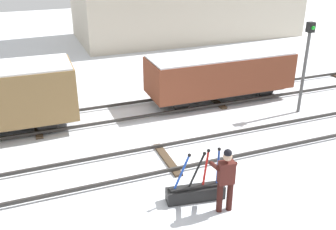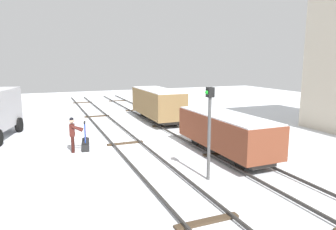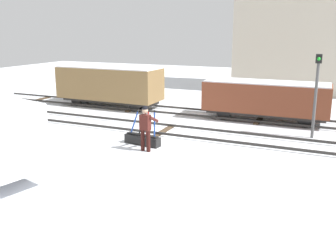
{
  "view_description": "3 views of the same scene",
  "coord_description": "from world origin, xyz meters",
  "px_view_note": "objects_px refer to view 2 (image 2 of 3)",
  "views": [
    {
      "loc": [
        -3.65,
        -9.56,
        6.16
      ],
      "look_at": [
        0.2,
        0.45,
        1.3
      ],
      "focal_mm": 41.62,
      "sensor_mm": 36.0,
      "label": 1
    },
    {
      "loc": [
        15.62,
        -4.0,
        4.41
      ],
      "look_at": [
        -0.29,
        2.61,
        1.35
      ],
      "focal_mm": 32.86,
      "sensor_mm": 36.0,
      "label": 2
    },
    {
      "loc": [
        6.41,
        -14.36,
        4.37
      ],
      "look_at": [
        0.09,
        0.23,
        0.72
      ],
      "focal_mm": 39.2,
      "sensor_mm": 36.0,
      "label": 3
    }
  ],
  "objects_px": {
    "signal_post": "(209,123)",
    "freight_car_mid_siding": "(225,131)",
    "switch_lever_frame": "(86,143)",
    "freight_car_near_switch": "(157,103)",
    "rail_worker": "(73,133)"
  },
  "relations": [
    {
      "from": "rail_worker",
      "to": "freight_car_mid_siding",
      "type": "distance_m",
      "value": 7.3
    },
    {
      "from": "signal_post",
      "to": "freight_car_mid_siding",
      "type": "distance_m",
      "value": 3.35
    },
    {
      "from": "rail_worker",
      "to": "signal_post",
      "type": "relative_size",
      "value": 0.5
    },
    {
      "from": "switch_lever_frame",
      "to": "rail_worker",
      "type": "bearing_deg",
      "value": -45.3
    },
    {
      "from": "freight_car_mid_siding",
      "to": "freight_car_near_switch",
      "type": "distance_m",
      "value": 8.97
    },
    {
      "from": "rail_worker",
      "to": "freight_car_mid_siding",
      "type": "xyz_separation_m",
      "value": [
        3.3,
        6.51,
        0.19
      ]
    },
    {
      "from": "switch_lever_frame",
      "to": "freight_car_mid_siding",
      "type": "distance_m",
      "value": 7.03
    },
    {
      "from": "rail_worker",
      "to": "freight_car_near_switch",
      "type": "bearing_deg",
      "value": 139.35
    },
    {
      "from": "freight_car_mid_siding",
      "to": "rail_worker",
      "type": "bearing_deg",
      "value": -117.11
    },
    {
      "from": "switch_lever_frame",
      "to": "freight_car_near_switch",
      "type": "height_order",
      "value": "freight_car_near_switch"
    },
    {
      "from": "switch_lever_frame",
      "to": "freight_car_mid_siding",
      "type": "height_order",
      "value": "freight_car_mid_siding"
    },
    {
      "from": "freight_car_mid_siding",
      "to": "freight_car_near_switch",
      "type": "bearing_deg",
      "value": 179.76
    },
    {
      "from": "freight_car_mid_siding",
      "to": "switch_lever_frame",
      "type": "bearing_deg",
      "value": -122.94
    },
    {
      "from": "rail_worker",
      "to": "freight_car_near_switch",
      "type": "relative_size",
      "value": 0.28
    },
    {
      "from": "switch_lever_frame",
      "to": "freight_car_near_switch",
      "type": "distance_m",
      "value": 7.92
    }
  ]
}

